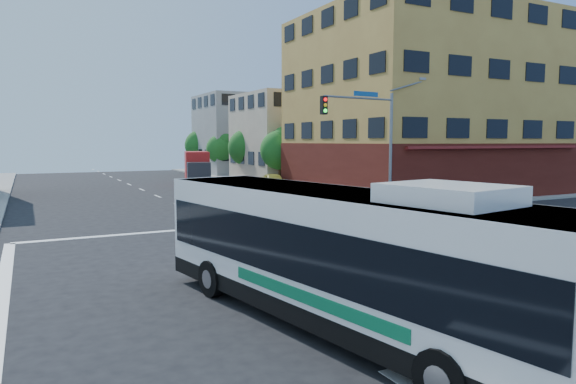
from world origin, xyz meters
name	(u,v)px	position (x,y,z in m)	size (l,w,h in m)	color
ground	(333,269)	(0.00, 0.00, 0.00)	(120.00, 120.00, 0.00)	black
sidewalk_ne	(423,174)	(35.00, 35.00, 0.07)	(50.00, 50.00, 0.15)	gray
corner_building_ne	(422,120)	(19.99, 18.48, 5.89)	(18.10, 15.44, 14.00)	gold
building_east_near	(299,138)	(16.98, 33.98, 4.51)	(12.06, 10.06, 9.00)	beige
building_east_far	(248,135)	(16.98, 47.98, 5.01)	(12.06, 10.06, 10.00)	gray
signal_mast_ne	(369,127)	(9.08, 10.62, 4.98)	(7.91, 1.13, 8.07)	slate
street_tree_a	(281,148)	(11.90, 27.92, 3.59)	(3.60, 3.60, 5.53)	#3C2715
street_tree_b	(247,145)	(11.90, 35.92, 3.75)	(3.80, 3.80, 5.79)	#3C2715
street_tree_c	(221,147)	(11.90, 43.92, 3.46)	(3.40, 3.40, 5.29)	#3C2715
street_tree_d	(201,143)	(11.90, 51.92, 3.88)	(4.00, 4.00, 6.03)	#3C2715
transit_bus	(337,254)	(-2.70, -4.49, 1.66)	(4.43, 11.71, 3.39)	black
box_truck	(197,169)	(5.50, 32.77, 1.54)	(3.67, 7.34, 3.18)	#2A2A30
parked_car	(273,182)	(9.82, 25.20, 0.73)	(1.73, 4.29, 1.46)	gold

